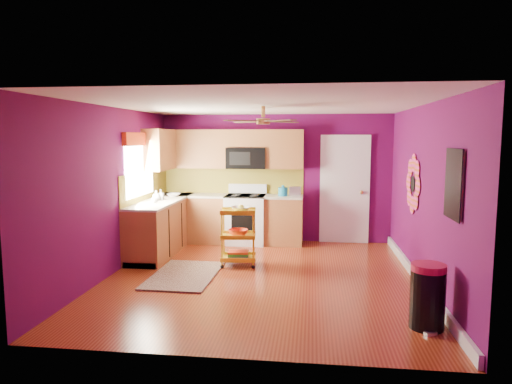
# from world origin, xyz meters

# --- Properties ---
(ground) EXTENTS (5.00, 5.00, 0.00)m
(ground) POSITION_xyz_m (0.00, 0.00, 0.00)
(ground) COLOR maroon
(ground) RESTS_ON ground
(room_envelope) EXTENTS (4.54, 5.04, 2.52)m
(room_envelope) POSITION_xyz_m (0.03, 0.00, 1.63)
(room_envelope) COLOR #560947
(room_envelope) RESTS_ON ground
(lower_cabinets) EXTENTS (2.81, 2.31, 0.94)m
(lower_cabinets) POSITION_xyz_m (-1.35, 1.82, 0.43)
(lower_cabinets) COLOR brown
(lower_cabinets) RESTS_ON ground
(electric_range) EXTENTS (0.76, 0.66, 1.13)m
(electric_range) POSITION_xyz_m (-0.55, 2.17, 0.48)
(electric_range) COLOR white
(electric_range) RESTS_ON ground
(upper_cabinetry) EXTENTS (2.80, 2.30, 1.26)m
(upper_cabinetry) POSITION_xyz_m (-1.24, 2.17, 1.80)
(upper_cabinetry) COLOR brown
(upper_cabinetry) RESTS_ON ground
(left_window) EXTENTS (0.08, 1.35, 1.08)m
(left_window) POSITION_xyz_m (-2.22, 1.05, 1.74)
(left_window) COLOR white
(left_window) RESTS_ON ground
(panel_door) EXTENTS (0.95, 0.11, 2.15)m
(panel_door) POSITION_xyz_m (1.35, 2.47, 1.02)
(panel_door) COLOR white
(panel_door) RESTS_ON ground
(right_wall_art) EXTENTS (0.04, 2.74, 1.04)m
(right_wall_art) POSITION_xyz_m (2.23, -0.34, 1.44)
(right_wall_art) COLOR black
(right_wall_art) RESTS_ON ground
(ceiling_fan) EXTENTS (1.01, 1.01, 0.26)m
(ceiling_fan) POSITION_xyz_m (0.00, 0.20, 2.29)
(ceiling_fan) COLOR #BF8C3F
(ceiling_fan) RESTS_ON ground
(shag_rug) EXTENTS (0.94, 1.51, 0.02)m
(shag_rug) POSITION_xyz_m (-1.15, -0.05, 0.01)
(shag_rug) COLOR black
(shag_rug) RESTS_ON ground
(rolling_cart) EXTENTS (0.59, 0.45, 0.99)m
(rolling_cart) POSITION_xyz_m (-0.43, 0.58, 0.51)
(rolling_cart) COLOR yellow
(rolling_cart) RESTS_ON ground
(trash_can) EXTENTS (0.49, 0.49, 0.71)m
(trash_can) POSITION_xyz_m (1.97, -1.56, 0.35)
(trash_can) COLOR black
(trash_can) RESTS_ON ground
(teal_kettle) EXTENTS (0.18, 0.18, 0.21)m
(teal_kettle) POSITION_xyz_m (0.17, 2.16, 1.02)
(teal_kettle) COLOR #14719B
(teal_kettle) RESTS_ON lower_cabinets
(toaster) EXTENTS (0.22, 0.15, 0.18)m
(toaster) POSITION_xyz_m (0.40, 2.19, 1.03)
(toaster) COLOR beige
(toaster) RESTS_ON lower_cabinets
(soap_bottle_a) EXTENTS (0.08, 0.09, 0.18)m
(soap_bottle_a) POSITION_xyz_m (-1.95, 1.31, 1.03)
(soap_bottle_a) COLOR #EA3F72
(soap_bottle_a) RESTS_ON lower_cabinets
(soap_bottle_b) EXTENTS (0.14, 0.14, 0.18)m
(soap_bottle_b) POSITION_xyz_m (-2.01, 1.23, 1.03)
(soap_bottle_b) COLOR white
(soap_bottle_b) RESTS_ON lower_cabinets
(counter_dish) EXTENTS (0.24, 0.24, 0.06)m
(counter_dish) POSITION_xyz_m (-1.87, 1.81, 0.97)
(counter_dish) COLOR white
(counter_dish) RESTS_ON lower_cabinets
(counter_cup) EXTENTS (0.11, 0.11, 0.09)m
(counter_cup) POSITION_xyz_m (-1.93, 0.94, 0.98)
(counter_cup) COLOR white
(counter_cup) RESTS_ON lower_cabinets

